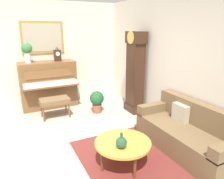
% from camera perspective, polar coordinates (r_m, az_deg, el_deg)
% --- Properties ---
extents(ground_plane, '(6.40, 6.00, 0.10)m').
position_cam_1_polar(ground_plane, '(4.18, -13.16, -15.22)').
color(ground_plane, '#B2A899').
extents(wall_left, '(0.13, 4.90, 2.80)m').
position_cam_1_polar(wall_left, '(6.19, -19.78, 8.92)').
color(wall_left, silver).
rests_on(wall_left, ground_plane).
extents(wall_back, '(5.30, 0.13, 2.80)m').
position_cam_1_polar(wall_back, '(4.74, 15.25, 7.18)').
color(wall_back, silver).
rests_on(wall_back, ground_plane).
extents(area_rug, '(2.10, 1.50, 0.01)m').
position_cam_1_polar(area_rug, '(3.68, 5.28, -18.71)').
color(area_rug, maroon).
rests_on(area_rug, ground_plane).
extents(piano, '(0.87, 1.44, 1.24)m').
position_cam_1_polar(piano, '(6.00, -16.67, 1.34)').
color(piano, brown).
rests_on(piano, ground_plane).
extents(piano_bench, '(0.42, 0.70, 0.48)m').
position_cam_1_polar(piano_bench, '(5.27, -15.14, -3.09)').
color(piano_bench, brown).
rests_on(piano_bench, ground_plane).
extents(grandfather_clock, '(0.52, 0.34, 2.03)m').
position_cam_1_polar(grandfather_clock, '(5.36, 6.20, 3.93)').
color(grandfather_clock, '#3D2316').
rests_on(grandfather_clock, ground_plane).
extents(couch, '(1.90, 0.80, 0.84)m').
position_cam_1_polar(couch, '(4.06, 19.61, -10.96)').
color(couch, brown).
rests_on(couch, ground_plane).
extents(coffee_table, '(0.88, 0.88, 0.41)m').
position_cam_1_polar(coffee_table, '(3.41, 2.93, -14.22)').
color(coffee_table, gold).
rests_on(coffee_table, ground_plane).
extents(mantel_clock, '(0.13, 0.18, 0.38)m').
position_cam_1_polar(mantel_clock, '(5.91, -14.46, 9.05)').
color(mantel_clock, '#3D2316').
rests_on(mantel_clock, piano).
extents(flower_vase, '(0.26, 0.26, 0.58)m').
position_cam_1_polar(flower_vase, '(5.79, -21.86, 9.68)').
color(flower_vase, silver).
rests_on(flower_vase, piano).
extents(green_jug, '(0.17, 0.17, 0.24)m').
position_cam_1_polar(green_jug, '(3.20, 2.53, -14.02)').
color(green_jug, '#234C33').
rests_on(green_jug, coffee_table).
extents(potted_plant, '(0.36, 0.36, 0.56)m').
position_cam_1_polar(potted_plant, '(5.43, -4.07, -2.90)').
color(potted_plant, '#935138').
rests_on(potted_plant, ground_plane).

